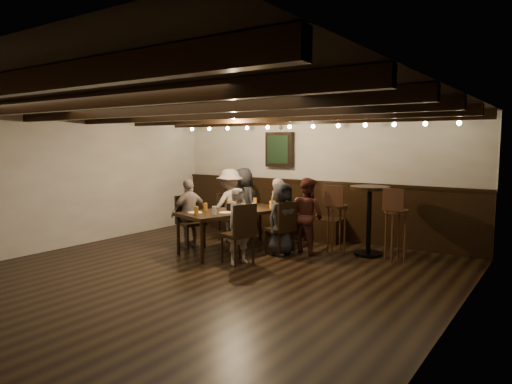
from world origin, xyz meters
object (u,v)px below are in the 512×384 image
Objects in this scene: person_bench_right at (307,215)px; person_right_far at (239,226)px; chair_left_far at (191,232)px; dining_table at (234,214)px; bar_stool_right at (395,234)px; high_top_table at (369,210)px; person_left_near at (230,205)px; person_bench_centre at (279,210)px; chair_left_near at (231,226)px; person_left_far at (190,213)px; bar_stool_left at (336,228)px; chair_right_near at (281,238)px; person_bench_left at (243,202)px; chair_right_far at (238,245)px; person_right_near at (282,219)px.

person_right_far is at bearing 83.66° from person_bench_right.
chair_left_far is 1.50m from person_right_far.
bar_stool_right is (2.56, 0.88, -0.22)m from dining_table.
bar_stool_right reaches higher than high_top_table.
person_bench_right is at bearing 105.26° from person_left_near.
chair_left_near is at bearing 39.84° from person_bench_centre.
person_left_far is at bearing -162.59° from bar_stool_right.
person_bench_right reaches higher than chair_left_far.
dining_table is 1.69× the size of person_bench_centre.
dining_table is at bearing 120.96° from person_left_far.
bar_stool_left is 1.00× the size of bar_stool_right.
high_top_table is (1.24, 0.80, 0.49)m from chair_right_near.
bar_stool_right is (2.27, -0.13, -0.17)m from person_bench_centre.
person_bench_left is at bearing -161.57° from person_left_near.
chair_right_far is 2.29m from high_top_table.
chair_left_near is at bearing 90.00° from person_right_near.
person_left_far reaches higher than chair_right_far.
chair_left_near is at bearing -176.03° from bar_stool_right.
chair_left_near and chair_right_near have the same top height.
person_right_near is at bearing 71.57° from person_bench_right.
person_right_near is at bearing 164.74° from person_bench_left.
chair_right_far is 0.69× the size of person_bench_left.
dining_table is 1.78× the size of high_top_table.
bar_stool_left is at bearing 111.13° from person_left_near.
person_left_near is 1.12× the size of person_right_near.
person_left_far is at bearing -90.00° from chair_left_far.
chair_left_far is at bearing -147.98° from dining_table.
chair_left_far is 0.67× the size of person_bench_left.
high_top_table is at bearing -40.09° from person_right_near.
chair_left_far is 3.18m from high_top_table.
person_bench_left is (-0.05, 0.48, 0.42)m from chair_left_near.
person_bench_right is 2.13m from person_left_far.
chair_left_far is 1.42m from person_bench_left.
chair_right_far is at bearing 115.64° from person_bench_centre.
chair_right_far is (0.57, -0.63, -0.37)m from dining_table.
chair_right_near is at bearing 90.00° from person_right_near.
chair_right_near is at bearing 90.00° from chair_left_near.
dining_table is at bearing 45.00° from person_bench_right.
bar_stool_right is (1.96, 1.52, -0.15)m from person_right_far.
person_left_far is 1.75m from person_right_near.
person_bench_left reaches higher than chair_right_near.
person_right_far is 2.23m from high_top_table.
person_left_far is at bearing 121.49° from chair_right_near.
chair_right_near is at bearing 164.47° from person_bench_left.
person_bench_right is at bearing 105.53° from chair_left_near.
person_left_far is at bearing -1.96° from chair_left_near.
person_left_near is (-0.89, -0.37, 0.08)m from person_bench_centre.
person_left_near is at bearing -178.07° from chair_left_far.
person_right_near reaches higher than bar_stool_right.
chair_left_near is 0.42m from person_left_near.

